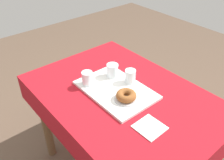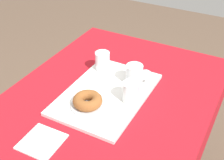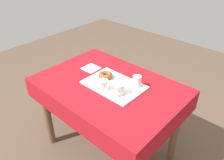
# 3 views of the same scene
# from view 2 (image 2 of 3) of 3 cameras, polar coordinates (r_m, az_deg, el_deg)

# --- Properties ---
(dining_table) EXTENTS (1.17, 0.82, 0.76)m
(dining_table) POSITION_cam_2_polar(r_m,az_deg,el_deg) (1.31, -1.43, -7.96)
(dining_table) COLOR #A8141E
(dining_table) RESTS_ON ground
(serving_tray) EXTENTS (0.46, 0.32, 0.02)m
(serving_tray) POSITION_cam_2_polar(r_m,az_deg,el_deg) (1.27, -1.04, -2.59)
(serving_tray) COLOR white
(serving_tray) RESTS_ON dining_table
(tea_mug_left) EXTENTS (0.07, 0.11, 0.09)m
(tea_mug_left) POSITION_cam_2_polar(r_m,az_deg,el_deg) (1.30, 4.29, 0.96)
(tea_mug_left) COLOR white
(tea_mug_left) RESTS_ON serving_tray
(water_glass_near) EXTENTS (0.07, 0.07, 0.09)m
(water_glass_near) POSITION_cam_2_polar(r_m,az_deg,el_deg) (1.39, -1.79, 3.44)
(water_glass_near) COLOR white
(water_glass_near) RESTS_ON serving_tray
(water_glass_far) EXTENTS (0.07, 0.07, 0.09)m
(water_glass_far) POSITION_cam_2_polar(r_m,az_deg,el_deg) (1.20, 3.54, -2.50)
(water_glass_far) COLOR white
(water_glass_far) RESTS_ON serving_tray
(donut_plate_left) EXTENTS (0.14, 0.14, 0.01)m
(donut_plate_left) POSITION_cam_2_polar(r_m,az_deg,el_deg) (1.19, -4.55, -4.77)
(donut_plate_left) COLOR silver
(donut_plate_left) RESTS_ON serving_tray
(sugar_donut_left) EXTENTS (0.12, 0.12, 0.04)m
(sugar_donut_left) POSITION_cam_2_polar(r_m,az_deg,el_deg) (1.18, -4.61, -3.85)
(sugar_donut_left) COLOR brown
(sugar_donut_left) RESTS_ON donut_plate_left
(paper_napkin) EXTENTS (0.14, 0.14, 0.01)m
(paper_napkin) POSITION_cam_2_polar(r_m,az_deg,el_deg) (1.10, -13.04, -11.20)
(paper_napkin) COLOR white
(paper_napkin) RESTS_ON dining_table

